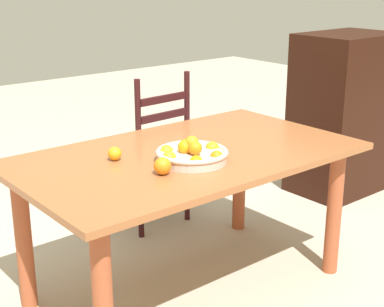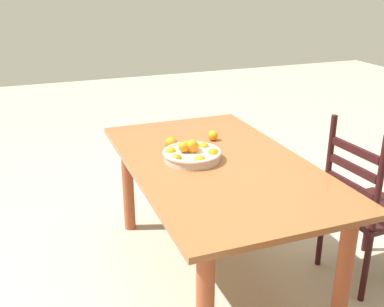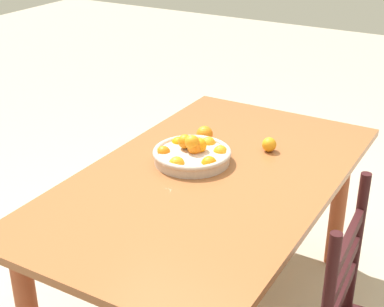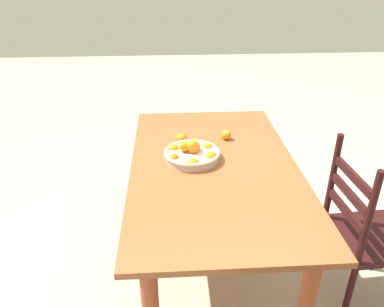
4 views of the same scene
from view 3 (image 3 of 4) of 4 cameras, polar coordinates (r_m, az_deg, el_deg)
name	(u,v)px [view 3 (image 3 of 4)]	position (r m, az deg, el deg)	size (l,w,h in m)	color
dining_table	(209,199)	(2.44, 1.70, -4.58)	(1.70, 0.99, 0.76)	#985730
fruit_bowl	(192,154)	(2.49, 0.04, -0.04)	(0.34, 0.34, 0.13)	beige
orange_loose_0	(269,145)	(2.61, 7.68, 0.89)	(0.07, 0.07, 0.07)	orange
orange_loose_1	(205,134)	(2.68, 1.27, 1.92)	(0.08, 0.08, 0.08)	orange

